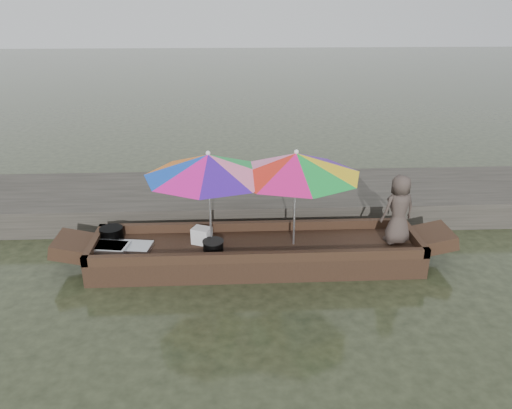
{
  "coord_description": "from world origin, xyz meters",
  "views": [
    {
      "loc": [
        -0.37,
        -7.07,
        3.94
      ],
      "look_at": [
        0.0,
        0.1,
        1.0
      ],
      "focal_mm": 35.0,
      "sensor_mm": 36.0,
      "label": 1
    }
  ],
  "objects_px": {
    "cooking_pot": "(112,233)",
    "umbrella_bow": "(210,200)",
    "boat_hull": "(256,255)",
    "tray_scallop": "(133,247)",
    "umbrella_stern": "(295,199)",
    "tray_crayfish": "(110,248)",
    "charcoal_grill": "(213,246)",
    "vendor": "(399,209)",
    "supply_bag": "(202,236)"
  },
  "relations": [
    {
      "from": "tray_scallop",
      "to": "supply_bag",
      "type": "xyz_separation_m",
      "value": [
        1.07,
        0.15,
        0.1
      ]
    },
    {
      "from": "charcoal_grill",
      "to": "tray_crayfish",
      "type": "bearing_deg",
      "value": 177.07
    },
    {
      "from": "cooking_pot",
      "to": "umbrella_stern",
      "type": "bearing_deg",
      "value": -6.41
    },
    {
      "from": "tray_crayfish",
      "to": "umbrella_bow",
      "type": "xyz_separation_m",
      "value": [
        1.57,
        0.07,
        0.73
      ]
    },
    {
      "from": "tray_scallop",
      "to": "vendor",
      "type": "bearing_deg",
      "value": 0.36
    },
    {
      "from": "charcoal_grill",
      "to": "vendor",
      "type": "distance_m",
      "value": 2.95
    },
    {
      "from": "boat_hull",
      "to": "umbrella_bow",
      "type": "distance_m",
      "value": 1.19
    },
    {
      "from": "boat_hull",
      "to": "umbrella_stern",
      "type": "xyz_separation_m",
      "value": [
        0.59,
        0.0,
        0.95
      ]
    },
    {
      "from": "boat_hull",
      "to": "tray_scallop",
      "type": "relative_size",
      "value": 9.04
    },
    {
      "from": "vendor",
      "to": "supply_bag",
      "type": "bearing_deg",
      "value": -17.72
    },
    {
      "from": "tray_crayfish",
      "to": "boat_hull",
      "type": "bearing_deg",
      "value": 1.75
    },
    {
      "from": "cooking_pot",
      "to": "charcoal_grill",
      "type": "distance_m",
      "value": 1.72
    },
    {
      "from": "boat_hull",
      "to": "cooking_pot",
      "type": "relative_size",
      "value": 13.8
    },
    {
      "from": "cooking_pot",
      "to": "tray_crayfish",
      "type": "xyz_separation_m",
      "value": [
        0.05,
        -0.4,
        -0.05
      ]
    },
    {
      "from": "charcoal_grill",
      "to": "vendor",
      "type": "height_order",
      "value": "vendor"
    },
    {
      "from": "charcoal_grill",
      "to": "vendor",
      "type": "bearing_deg",
      "value": 2.79
    },
    {
      "from": "tray_crayfish",
      "to": "vendor",
      "type": "distance_m",
      "value": 4.54
    },
    {
      "from": "boat_hull",
      "to": "cooking_pot",
      "type": "distance_m",
      "value": 2.37
    },
    {
      "from": "charcoal_grill",
      "to": "tray_scallop",
      "type": "bearing_deg",
      "value": 174.78
    },
    {
      "from": "tray_crayfish",
      "to": "supply_bag",
      "type": "bearing_deg",
      "value": 7.25
    },
    {
      "from": "boat_hull",
      "to": "supply_bag",
      "type": "xyz_separation_m",
      "value": [
        -0.86,
        0.11,
        0.3
      ]
    },
    {
      "from": "umbrella_bow",
      "to": "charcoal_grill",
      "type": "bearing_deg",
      "value": -77.35
    },
    {
      "from": "charcoal_grill",
      "to": "umbrella_bow",
      "type": "xyz_separation_m",
      "value": [
        -0.03,
        0.15,
        0.7
      ]
    },
    {
      "from": "charcoal_grill",
      "to": "vendor",
      "type": "xyz_separation_m",
      "value": [
        2.91,
        0.14,
        0.49
      ]
    },
    {
      "from": "cooking_pot",
      "to": "umbrella_stern",
      "type": "distance_m",
      "value": 3.02
    },
    {
      "from": "vendor",
      "to": "umbrella_stern",
      "type": "xyz_separation_m",
      "value": [
        -1.64,
        0.01,
        0.21
      ]
    },
    {
      "from": "tray_scallop",
      "to": "umbrella_stern",
      "type": "height_order",
      "value": "umbrella_stern"
    },
    {
      "from": "umbrella_bow",
      "to": "umbrella_stern",
      "type": "relative_size",
      "value": 0.98
    },
    {
      "from": "charcoal_grill",
      "to": "umbrella_stern",
      "type": "xyz_separation_m",
      "value": [
        1.27,
        0.15,
        0.7
      ]
    },
    {
      "from": "cooking_pot",
      "to": "tray_scallop",
      "type": "xyz_separation_m",
      "value": [
        0.4,
        -0.37,
        -0.07
      ]
    },
    {
      "from": "umbrella_stern",
      "to": "charcoal_grill",
      "type": "bearing_deg",
      "value": -173.18
    },
    {
      "from": "vendor",
      "to": "umbrella_bow",
      "type": "relative_size",
      "value": 0.58
    },
    {
      "from": "tray_scallop",
      "to": "vendor",
      "type": "height_order",
      "value": "vendor"
    },
    {
      "from": "tray_scallop",
      "to": "umbrella_bow",
      "type": "relative_size",
      "value": 0.29
    },
    {
      "from": "boat_hull",
      "to": "umbrella_bow",
      "type": "xyz_separation_m",
      "value": [
        -0.71,
        0.0,
        0.95
      ]
    },
    {
      "from": "supply_bag",
      "to": "cooking_pot",
      "type": "bearing_deg",
      "value": 171.54
    },
    {
      "from": "cooking_pot",
      "to": "umbrella_bow",
      "type": "xyz_separation_m",
      "value": [
        1.62,
        -0.33,
        0.68
      ]
    },
    {
      "from": "boat_hull",
      "to": "charcoal_grill",
      "type": "bearing_deg",
      "value": -167.36
    },
    {
      "from": "vendor",
      "to": "umbrella_stern",
      "type": "height_order",
      "value": "umbrella_stern"
    },
    {
      "from": "cooking_pot",
      "to": "supply_bag",
      "type": "bearing_deg",
      "value": -8.46
    },
    {
      "from": "cooking_pot",
      "to": "tray_crayfish",
      "type": "relative_size",
      "value": 0.66
    },
    {
      "from": "boat_hull",
      "to": "tray_scallop",
      "type": "height_order",
      "value": "tray_scallop"
    },
    {
      "from": "supply_bag",
      "to": "charcoal_grill",
      "type": "bearing_deg",
      "value": -54.36
    },
    {
      "from": "cooking_pot",
      "to": "tray_scallop",
      "type": "relative_size",
      "value": 0.66
    },
    {
      "from": "supply_bag",
      "to": "umbrella_bow",
      "type": "bearing_deg",
      "value": -35.69
    },
    {
      "from": "tray_crayfish",
      "to": "umbrella_stern",
      "type": "distance_m",
      "value": 2.97
    },
    {
      "from": "boat_hull",
      "to": "umbrella_bow",
      "type": "bearing_deg",
      "value": 180.0
    },
    {
      "from": "charcoal_grill",
      "to": "supply_bag",
      "type": "xyz_separation_m",
      "value": [
        -0.19,
        0.26,
        0.06
      ]
    },
    {
      "from": "vendor",
      "to": "tray_crayfish",
      "type": "bearing_deg",
      "value": -14.73
    },
    {
      "from": "tray_scallop",
      "to": "charcoal_grill",
      "type": "bearing_deg",
      "value": -5.22
    }
  ]
}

